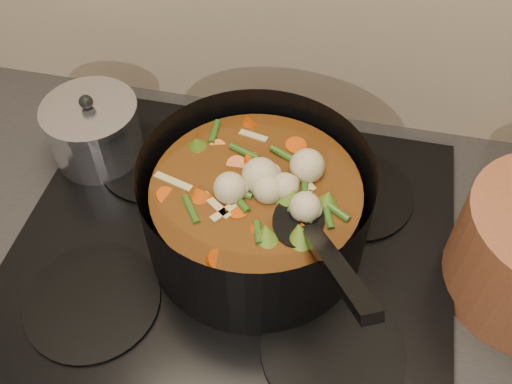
# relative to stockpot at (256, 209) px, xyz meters

# --- Properties ---
(counter) EXTENTS (2.64, 0.64, 0.91)m
(counter) POSITION_rel_stockpot_xyz_m (-0.03, -0.02, -0.54)
(counter) COLOR brown
(counter) RESTS_ON ground
(stovetop) EXTENTS (0.62, 0.54, 0.03)m
(stovetop) POSITION_rel_stockpot_xyz_m (-0.03, -0.02, -0.08)
(stovetop) COLOR black
(stovetop) RESTS_ON counter
(stockpot) EXTENTS (0.37, 0.40, 0.22)m
(stockpot) POSITION_rel_stockpot_xyz_m (0.00, 0.00, 0.00)
(stockpot) COLOR black
(stockpot) RESTS_ON stovetop
(saucepan) EXTENTS (0.15, 0.15, 0.12)m
(saucepan) POSITION_rel_stockpot_xyz_m (-0.29, 0.11, -0.02)
(saucepan) COLOR silver
(saucepan) RESTS_ON stovetop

